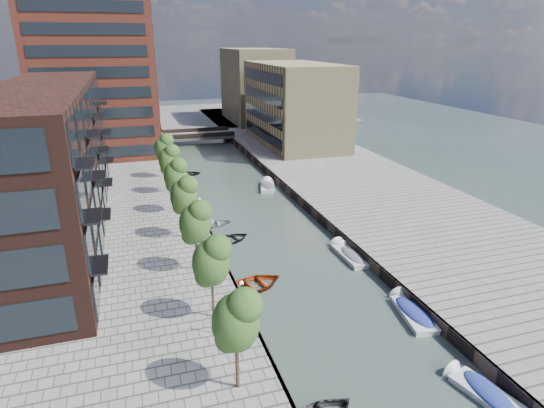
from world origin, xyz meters
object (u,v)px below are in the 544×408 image
bridge (198,135)px  motorboat_3 (411,311)px  tree_4 (175,174)px  sloop_1 (230,241)px  tree_0 (236,319)px  tree_1 (211,259)px  motorboat_0 (481,391)px  tree_2 (195,221)px  tree_6 (164,146)px  tree_3 (184,194)px  motorboat_2 (347,253)px  tree_5 (169,159)px  sloop_2 (253,288)px  sloop_3 (212,226)px  motorboat_4 (267,186)px  motorboat_1 (350,255)px  sloop_4 (187,175)px  car (269,142)px

bridge → motorboat_3: size_ratio=2.47×
tree_4 → sloop_1: size_ratio=1.43×
tree_0 → motorboat_3: size_ratio=1.13×
tree_1 → motorboat_0: tree_1 is taller
tree_2 → tree_6: same height
tree_3 → sloop_1: 6.77m
sloop_1 → motorboat_2: size_ratio=0.84×
tree_2 → tree_5: size_ratio=1.00×
sloop_1 → sloop_2: bearing=159.5°
tree_3 → sloop_1: size_ratio=1.43×
tree_1 → sloop_1: tree_1 is taller
sloop_3 → motorboat_3: 23.45m
sloop_1 → motorboat_0: motorboat_0 is taller
tree_6 → motorboat_2: tree_6 is taller
sloop_2 → tree_3: bearing=7.7°
tree_5 → motorboat_4: 13.87m
bridge → motorboat_1: (5.41, -53.93, -1.20)m
tree_5 → sloop_2: 24.49m
tree_1 → tree_0: bearing=-90.0°
tree_2 → sloop_4: size_ratio=1.43×
motorboat_0 → tree_1: bearing=141.2°
tree_5 → motorboat_2: 25.09m
sloop_1 → motorboat_3: 19.03m
sloop_2 → tree_2: bearing=42.2°
motorboat_3 → tree_6: bearing=110.5°
sloop_3 → motorboat_4: bearing=-42.4°
bridge → sloop_3: 43.03m
bridge → sloop_1: 47.37m
bridge → tree_0: (-8.50, -68.00, 3.92)m
sloop_4 → motorboat_2: bearing=-157.7°
tree_1 → sloop_3: (3.17, 18.32, -5.31)m
tree_3 → sloop_1: tree_3 is taller
bridge → tree_5: 34.30m
sloop_1 → sloop_4: same height
motorboat_0 → tree_5: bearing=108.8°
bridge → tree_5: bearing=-104.4°
tree_0 → motorboat_2: (13.89, 14.77, -5.21)m
motorboat_0 → car: size_ratio=1.34×
bridge → tree_1: (-8.50, -61.00, 3.92)m
motorboat_1 → motorboat_4: size_ratio=0.87×
motorboat_2 → motorboat_3: bearing=-89.5°
car → tree_2: bearing=-92.5°
motorboat_0 → car: car is taller
tree_2 → sloop_4: bearing=84.2°
motorboat_4 → car: bearing=72.2°
tree_4 → motorboat_1: size_ratio=1.28×
tree_0 → tree_2: bearing=90.0°
tree_2 → car: 47.70m
sloop_1 → motorboat_3: bearing=-168.3°
sloop_1 → tree_3: bearing=68.6°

